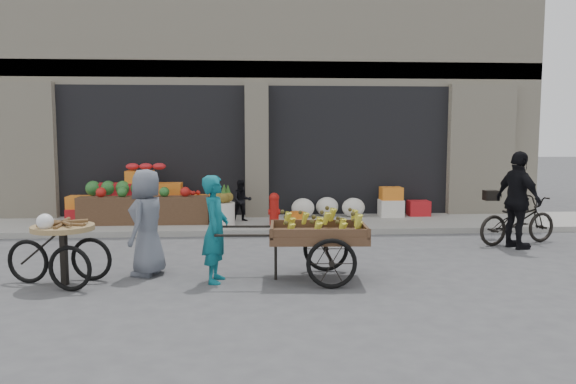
{
  "coord_description": "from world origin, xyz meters",
  "views": [
    {
      "loc": [
        -0.13,
        -8.32,
        2.09
      ],
      "look_at": [
        0.49,
        1.11,
        1.1
      ],
      "focal_mm": 35.0,
      "sensor_mm": 36.0,
      "label": 1
    }
  ],
  "objects": [
    {
      "name": "banana_cart",
      "position": [
        0.76,
        -0.48,
        0.71
      ],
      "size": [
        2.38,
        1.08,
        0.98
      ],
      "rotation": [
        0.0,
        0.0,
        -0.05
      ],
      "color": "brown",
      "rests_on": "ground"
    },
    {
      "name": "sidewalk",
      "position": [
        0.0,
        4.1,
        0.06
      ],
      "size": [
        18.0,
        2.2,
        0.12
      ],
      "primitive_type": "cube",
      "color": "gray",
      "rests_on": "ground"
    },
    {
      "name": "seated_person",
      "position": [
        -0.35,
        4.2,
        0.58
      ],
      "size": [
        0.51,
        0.43,
        0.93
      ],
      "primitive_type": "imported",
      "rotation": [
        0.0,
        0.0,
        0.17
      ],
      "color": "black",
      "rests_on": "sidewalk"
    },
    {
      "name": "fire_hydrant",
      "position": [
        0.35,
        3.55,
        0.5
      ],
      "size": [
        0.22,
        0.22,
        0.71
      ],
      "color": "#A5140F",
      "rests_on": "sidewalk"
    },
    {
      "name": "orange_bucket",
      "position": [
        0.85,
        3.5,
        0.27
      ],
      "size": [
        0.32,
        0.32,
        0.3
      ],
      "primitive_type": "cylinder",
      "color": "orange",
      "rests_on": "sidewalk"
    },
    {
      "name": "pineapple_bin",
      "position": [
        -0.75,
        3.6,
        0.37
      ],
      "size": [
        0.52,
        0.52,
        0.5
      ],
      "primitive_type": "cylinder",
      "color": "silver",
      "rests_on": "sidewalk"
    },
    {
      "name": "bicycle",
      "position": [
        4.89,
        1.86,
        0.45
      ],
      "size": [
        1.81,
        1.06,
        0.9
      ],
      "primitive_type": "imported",
      "rotation": [
        0.0,
        0.0,
        1.86
      ],
      "color": "black",
      "rests_on": "ground"
    },
    {
      "name": "fruit_display",
      "position": [
        -2.48,
        4.38,
        0.67
      ],
      "size": [
        3.1,
        1.12,
        1.24
      ],
      "color": "red",
      "rests_on": "sidewalk"
    },
    {
      "name": "right_bay_goods",
      "position": [
        2.61,
        4.7,
        0.41
      ],
      "size": [
        3.35,
        0.6,
        0.7
      ],
      "color": "silver",
      "rests_on": "sidewalk"
    },
    {
      "name": "ground",
      "position": [
        0.0,
        0.0,
        0.0
      ],
      "size": [
        80.0,
        80.0,
        0.0
      ],
      "primitive_type": "plane",
      "color": "#424244",
      "rests_on": "ground"
    },
    {
      "name": "building",
      "position": [
        0.0,
        8.03,
        3.37
      ],
      "size": [
        14.0,
        6.45,
        7.0
      ],
      "color": "beige",
      "rests_on": "ground"
    },
    {
      "name": "vendor_grey",
      "position": [
        -1.67,
        -0.05,
        0.79
      ],
      "size": [
        0.69,
        0.87,
        1.57
      ],
      "primitive_type": "imported",
      "rotation": [
        0.0,
        0.0,
        -1.84
      ],
      "color": "slate",
      "rests_on": "ground"
    },
    {
      "name": "cyclist",
      "position": [
        4.69,
        1.46,
        0.89
      ],
      "size": [
        0.71,
        1.12,
        1.77
      ],
      "primitive_type": "imported",
      "rotation": [
        0.0,
        0.0,
        1.86
      ],
      "color": "black",
      "rests_on": "ground"
    },
    {
      "name": "vendor_woman",
      "position": [
        -0.64,
        -0.51,
        0.76
      ],
      "size": [
        0.42,
        0.59,
        1.51
      ],
      "primitive_type": "imported",
      "rotation": [
        0.0,
        0.0,
        1.46
      ],
      "color": "#0E5F6D",
      "rests_on": "ground"
    },
    {
      "name": "tricycle_cart",
      "position": [
        -2.73,
        -0.54,
        0.57
      ],
      "size": [
        1.46,
        1.01,
        0.95
      ],
      "rotation": [
        0.0,
        0.0,
        -0.23
      ],
      "color": "#9E7F51",
      "rests_on": "ground"
    }
  ]
}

